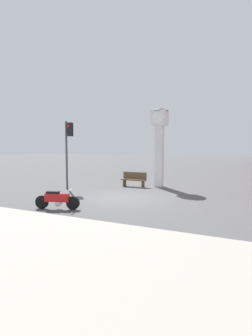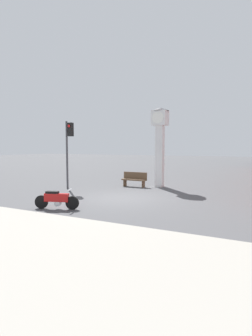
{
  "view_description": "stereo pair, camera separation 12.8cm",
  "coord_description": "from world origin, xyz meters",
  "views": [
    {
      "loc": [
        5.63,
        -11.56,
        2.56
      ],
      "look_at": [
        -0.23,
        0.91,
        1.42
      ],
      "focal_mm": 28.0,
      "sensor_mm": 36.0,
      "label": 1
    },
    {
      "loc": [
        5.75,
        -11.5,
        2.56
      ],
      "look_at": [
        -0.23,
        0.91,
        1.42
      ],
      "focal_mm": 28.0,
      "sensor_mm": 36.0,
      "label": 2
    }
  ],
  "objects": [
    {
      "name": "clock_tower",
      "position": [
        0.5,
        4.27,
        3.26
      ],
      "size": [
        1.09,
        1.09,
        4.97
      ],
      "color": "white",
      "rests_on": "ground_plane"
    },
    {
      "name": "ground_plane",
      "position": [
        0.0,
        0.0,
        0.0
      ],
      "size": [
        120.0,
        120.0,
        0.0
      ],
      "primitive_type": "plane",
      "color": "#4C4C4F"
    },
    {
      "name": "traffic_light",
      "position": [
        -4.16,
        1.17,
        2.8
      ],
      "size": [
        0.5,
        0.35,
        4.06
      ],
      "color": "#47474C",
      "rests_on": "ground_plane"
    },
    {
      "name": "motorcycle",
      "position": [
        -1.38,
        -3.24,
        0.4
      ],
      "size": [
        1.81,
        0.7,
        0.83
      ],
      "rotation": [
        0.0,
        0.0,
        0.31
      ],
      "color": "black",
      "rests_on": "ground_plane"
    },
    {
      "name": "bench",
      "position": [
        -0.94,
        3.62,
        0.49
      ],
      "size": [
        1.6,
        0.44,
        0.92
      ],
      "color": "brown",
      "rests_on": "ground_plane"
    }
  ]
}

